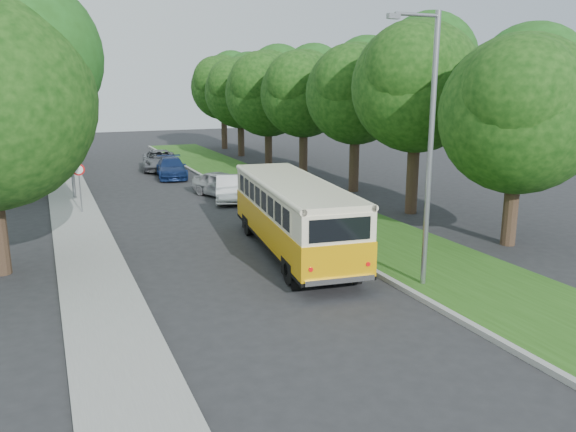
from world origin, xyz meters
name	(u,v)px	position (x,y,z in m)	size (l,w,h in m)	color
ground	(262,281)	(0.00, 0.00, 0.00)	(120.00, 120.00, 0.00)	#262628
curb	(299,230)	(3.60, 5.00, 0.07)	(0.20, 70.00, 0.15)	gray
grass_verge	(348,225)	(5.95, 5.00, 0.07)	(4.50, 70.00, 0.13)	#265015
sidewalk	(88,254)	(-4.80, 5.00, 0.06)	(2.20, 70.00, 0.12)	gray
treeline	(202,86)	(3.15, 17.99, 5.93)	(24.27, 41.91, 9.46)	#332319
lamppost_near	(428,144)	(4.21, -2.50, 4.37)	(1.71, 0.16, 8.00)	gray
lamppost_far	(66,122)	(-4.70, 16.00, 4.12)	(1.71, 0.16, 7.50)	gray
warning_sign	(79,179)	(-4.50, 11.98, 1.71)	(0.56, 0.10, 2.50)	gray
vintage_bus	(293,217)	(2.09, 2.20, 1.38)	(2.39, 9.27, 2.75)	#ECA407
car_silver	(222,184)	(2.86, 13.47, 0.69)	(1.63, 4.04, 1.38)	#AEAEB3
car_white	(230,188)	(2.93, 12.30, 0.66)	(1.39, 3.99, 1.31)	white
car_blue	(171,168)	(1.71, 20.95, 0.66)	(1.84, 4.52, 1.31)	navy
car_grey	(160,160)	(1.66, 24.69, 0.70)	(2.32, 5.04, 1.40)	slate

